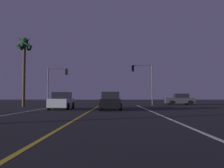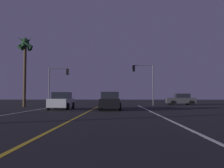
# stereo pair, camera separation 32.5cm
# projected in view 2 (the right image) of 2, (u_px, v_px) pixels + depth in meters

# --- Properties ---
(lane_edge_right) EXTENTS (0.16, 42.08, 0.01)m
(lane_edge_right) POSITION_uv_depth(u_px,v_px,m) (165.00, 118.00, 14.84)
(lane_edge_right) COLOR silver
(lane_edge_right) RESTS_ON ground
(lane_center_divider) EXTENTS (0.16, 42.08, 0.01)m
(lane_center_divider) POSITION_uv_depth(u_px,v_px,m) (75.00, 118.00, 14.97)
(lane_center_divider) COLOR gold
(lane_center_divider) RESTS_ON ground
(car_oncoming) EXTENTS (2.02, 4.30, 1.70)m
(car_oncoming) POSITION_uv_depth(u_px,v_px,m) (62.00, 101.00, 24.93)
(car_oncoming) COLOR black
(car_oncoming) RESTS_ON ground
(car_crossing_side) EXTENTS (4.30, 2.02, 1.70)m
(car_crossing_side) POSITION_uv_depth(u_px,v_px,m) (181.00, 99.00, 37.99)
(car_crossing_side) COLOR black
(car_crossing_side) RESTS_ON ground
(car_ahead_far) EXTENTS (2.02, 4.30, 1.70)m
(car_ahead_far) POSITION_uv_depth(u_px,v_px,m) (110.00, 101.00, 23.61)
(car_ahead_far) COLOR black
(car_ahead_far) RESTS_ON ground
(traffic_light_near_right) EXTENTS (3.09, 0.36, 5.83)m
(traffic_light_near_right) POSITION_uv_depth(u_px,v_px,m) (143.00, 75.00, 36.53)
(traffic_light_near_right) COLOR #4C4C51
(traffic_light_near_right) RESTS_ON ground
(traffic_light_near_left) EXTENTS (3.00, 0.36, 5.37)m
(traffic_light_near_left) POSITION_uv_depth(u_px,v_px,m) (59.00, 78.00, 36.82)
(traffic_light_near_left) COLOR #4C4C51
(traffic_light_near_left) RESTS_ON ground
(street_lamp_right_near) EXTENTS (2.26, 0.44, 7.81)m
(street_lamp_right_near) POSITION_uv_depth(u_px,v_px,m) (224.00, 7.00, 10.47)
(street_lamp_right_near) COLOR #4C4C51
(street_lamp_right_near) RESTS_ON ground
(palm_tree_left_far) EXTENTS (2.08, 2.01, 8.77)m
(palm_tree_left_far) POSITION_uv_depth(u_px,v_px,m) (25.00, 50.00, 31.12)
(palm_tree_left_far) COLOR #473826
(palm_tree_left_far) RESTS_ON ground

